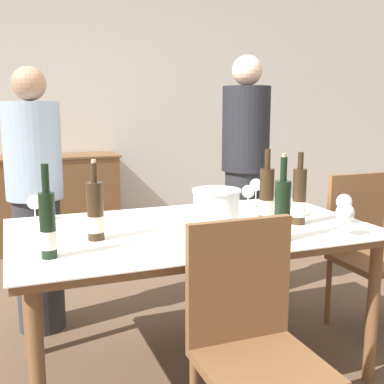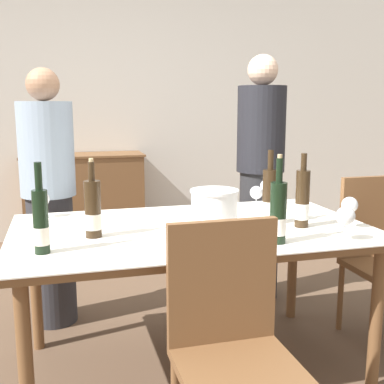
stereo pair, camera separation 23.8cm
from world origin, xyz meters
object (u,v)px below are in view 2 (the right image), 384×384
object	(u,v)px
wine_glass_1	(256,193)
chair_near_front	(231,337)
sideboard_cabinet	(84,199)
dining_table	(192,240)
ice_bucket	(214,210)
person_host	(49,200)
wine_glass_0	(43,200)
person_guest_left	(260,180)
wine_bottle_2	(41,222)
wine_bottle_4	(278,214)
wine_bottle_0	(302,200)
wine_bottle_1	(270,198)
wine_glass_3	(346,217)
wine_glass_4	(266,187)
wine_bottle_3	(93,210)
chair_right_end	(380,248)
wine_glass_2	(350,206)

from	to	relation	value
wine_glass_1	chair_near_front	size ratio (longest dim) A/B	0.15
sideboard_cabinet	dining_table	size ratio (longest dim) A/B	0.66
ice_bucket	person_host	bearing A→B (deg)	130.76
wine_glass_0	person_guest_left	distance (m)	1.49
wine_bottle_2	wine_bottle_4	world-z (taller)	wine_bottle_4
dining_table	person_host	world-z (taller)	person_host
dining_table	ice_bucket	size ratio (longest dim) A/B	7.62
wine_bottle_2	wine_glass_1	bearing A→B (deg)	24.86
wine_bottle_0	chair_near_front	size ratio (longest dim) A/B	0.39
wine_bottle_1	person_host	bearing A→B (deg)	144.04
wine_bottle_0	wine_bottle_4	size ratio (longest dim) A/B	0.94
wine_glass_3	person_guest_left	bearing A→B (deg)	85.00
wine_bottle_4	wine_glass_4	bearing A→B (deg)	69.46
wine_bottle_1	wine_glass_0	distance (m)	1.22
wine_bottle_3	wine_bottle_4	bearing A→B (deg)	-21.92
wine_glass_4	person_host	distance (m)	1.34
sideboard_cabinet	ice_bucket	distance (m)	2.74
dining_table	wine_glass_3	xyz separation A→B (m)	(0.61, -0.41, 0.18)
dining_table	chair_near_front	distance (m)	0.77
wine_bottle_3	dining_table	bearing A→B (deg)	6.06
wine_bottle_4	chair_right_end	world-z (taller)	wine_bottle_4
wine_bottle_3	wine_glass_1	distance (m)	1.02
wine_bottle_1	wine_bottle_4	xyz separation A→B (m)	(-0.11, -0.33, -0.00)
wine_bottle_4	wine_glass_1	world-z (taller)	wine_bottle_4
sideboard_cabinet	wine_bottle_2	distance (m)	2.83
wine_glass_3	wine_glass_0	bearing A→B (deg)	148.06
chair_near_front	person_guest_left	world-z (taller)	person_guest_left
wine_bottle_3	chair_right_end	distance (m)	1.71
wine_bottle_3	wine_glass_0	world-z (taller)	wine_bottle_3
wine_bottle_0	wine_glass_4	xyz separation A→B (m)	(0.05, 0.55, -0.03)
wine_bottle_2	chair_right_end	bearing A→B (deg)	10.15
wine_bottle_2	chair_right_end	distance (m)	1.96
wine_bottle_2	person_guest_left	xyz separation A→B (m)	(1.42, 1.05, -0.04)
wine_bottle_4	wine_glass_0	size ratio (longest dim) A/B	2.82
person_guest_left	sideboard_cabinet	bearing A→B (deg)	123.22
wine_bottle_3	chair_near_front	world-z (taller)	wine_bottle_3
wine_glass_0	person_guest_left	size ratio (longest dim) A/B	0.08
wine_glass_2	chair_right_end	size ratio (longest dim) A/B	0.17
dining_table	chair_near_front	size ratio (longest dim) A/B	1.85
ice_bucket	wine_glass_3	bearing A→B (deg)	-27.64
wine_glass_2	person_guest_left	distance (m)	1.03
dining_table	wine_glass_0	xyz separation A→B (m)	(-0.73, 0.42, 0.16)
chair_right_end	dining_table	bearing A→B (deg)	-175.61
wine_bottle_1	wine_glass_2	bearing A→B (deg)	-28.32
wine_bottle_1	wine_bottle_4	distance (m)	0.35
wine_bottle_2	wine_bottle_4	distance (m)	1.01
ice_bucket	chair_near_front	world-z (taller)	ice_bucket
wine_bottle_1	person_guest_left	size ratio (longest dim) A/B	0.22
wine_bottle_3	wine_bottle_4	size ratio (longest dim) A/B	0.93
wine_glass_3	person_guest_left	size ratio (longest dim) A/B	0.09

